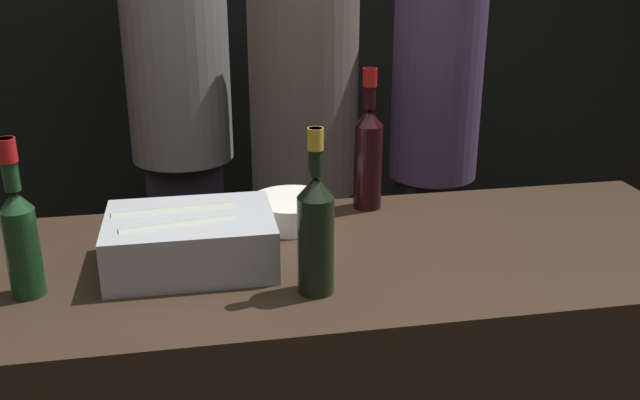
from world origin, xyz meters
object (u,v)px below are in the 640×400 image
at_px(champagne_bottle, 316,229).
at_px(person_in_hoodie, 304,147).
at_px(ice_bin_with_bottles, 188,239).
at_px(red_wine_bottle_burgundy, 20,233).
at_px(bowl_white, 292,210).
at_px(person_blond_tee, 181,116).
at_px(red_wine_bottle_tall, 368,152).
at_px(person_grey_polo, 434,129).

height_order(champagne_bottle, person_in_hoodie, person_in_hoodie).
distance_m(ice_bin_with_bottles, red_wine_bottle_burgundy, 0.34).
distance_m(bowl_white, person_in_hoodie, 0.91).
height_order(bowl_white, champagne_bottle, champagne_bottle).
distance_m(champagne_bottle, red_wine_bottle_burgundy, 0.59).
distance_m(red_wine_bottle_burgundy, person_in_hoodie, 1.41).
bearing_deg(person_in_hoodie, champagne_bottle, -20.22).
distance_m(ice_bin_with_bottles, champagne_bottle, 0.32).
height_order(champagne_bottle, person_blond_tee, person_blond_tee).
xyz_separation_m(bowl_white, person_blond_tee, (-0.28, 1.10, -0.01)).
relative_size(red_wine_bottle_burgundy, red_wine_bottle_tall, 0.88).
distance_m(ice_bin_with_bottles, red_wine_bottle_tall, 0.56).
relative_size(bowl_white, red_wine_bottle_tall, 0.56).
relative_size(champagne_bottle, person_in_hoodie, 0.20).
bearing_deg(ice_bin_with_bottles, person_blond_tee, 90.86).
bearing_deg(person_blond_tee, person_in_hoodie, 133.92).
xyz_separation_m(champagne_bottle, person_in_hoodie, (0.18, 1.26, -0.20)).
relative_size(person_in_hoodie, person_blond_tee, 0.92).
bearing_deg(ice_bin_with_bottles, champagne_bottle, -33.79).
xyz_separation_m(champagne_bottle, person_grey_polo, (0.66, 1.19, -0.13)).
xyz_separation_m(person_blond_tee, person_grey_polo, (0.94, -0.29, -0.02)).
height_order(champagne_bottle, red_wine_bottle_burgundy, champagne_bottle).
bearing_deg(champagne_bottle, bowl_white, 89.42).
xyz_separation_m(red_wine_bottle_tall, person_blond_tee, (-0.50, 1.03, -0.13)).
distance_m(bowl_white, red_wine_bottle_burgundy, 0.66).
height_order(ice_bin_with_bottles, person_grey_polo, person_grey_polo).
xyz_separation_m(ice_bin_with_bottles, person_blond_tee, (-0.02, 1.31, -0.04)).
height_order(bowl_white, person_grey_polo, person_grey_polo).
distance_m(ice_bin_with_bottles, person_in_hoodie, 1.18).
bearing_deg(champagne_bottle, red_wine_bottle_tall, 63.98).
xyz_separation_m(ice_bin_with_bottles, bowl_white, (0.26, 0.20, -0.03)).
bearing_deg(person_grey_polo, person_blond_tee, 25.18).
height_order(ice_bin_with_bottles, bowl_white, ice_bin_with_bottles).
xyz_separation_m(champagne_bottle, red_wine_bottle_burgundy, (-0.58, 0.09, -0.00)).
relative_size(ice_bin_with_bottles, champagne_bottle, 1.05).
distance_m(bowl_white, person_blond_tee, 1.14).
xyz_separation_m(bowl_white, person_in_hoodie, (0.17, 0.89, -0.10)).
height_order(person_blond_tee, person_grey_polo, person_blond_tee).
xyz_separation_m(ice_bin_with_bottles, person_grey_polo, (0.92, 1.01, -0.06)).
bearing_deg(bowl_white, red_wine_bottle_burgundy, -154.22).
relative_size(red_wine_bottle_burgundy, person_grey_polo, 0.19).
bearing_deg(person_grey_polo, ice_bin_with_bottles, 90.39).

